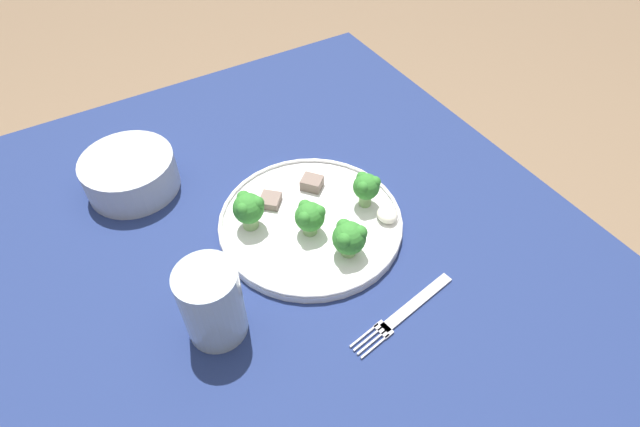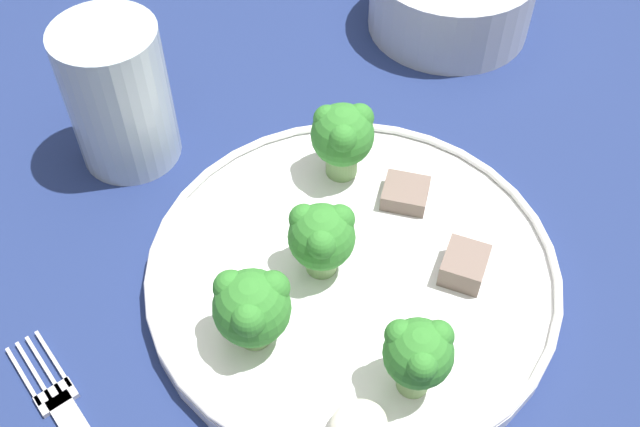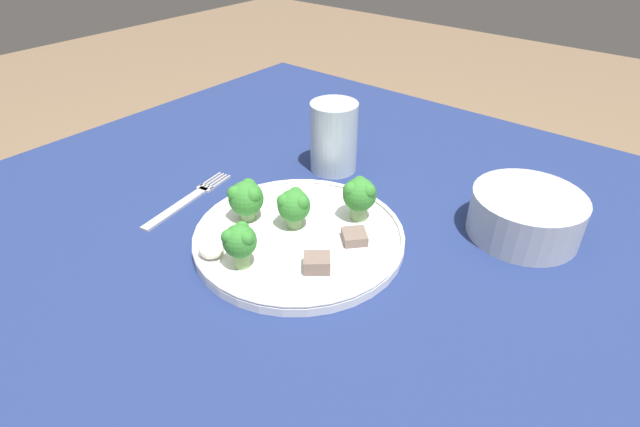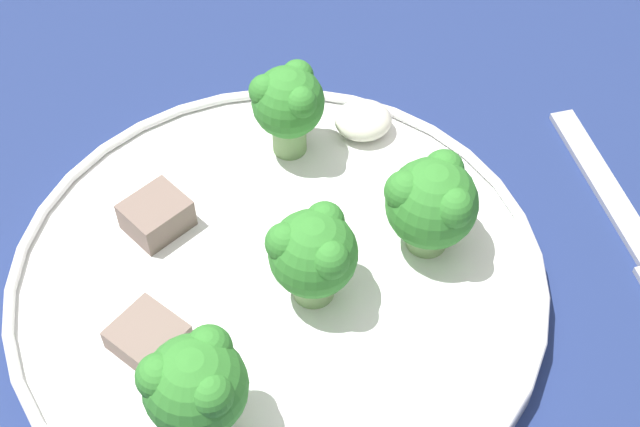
% 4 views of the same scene
% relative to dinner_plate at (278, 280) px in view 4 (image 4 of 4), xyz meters
% --- Properties ---
extents(dinner_plate, '(0.28, 0.28, 0.02)m').
position_rel_dinner_plate_xyz_m(dinner_plate, '(0.00, 0.00, 0.00)').
color(dinner_plate, white).
rests_on(dinner_plate, table).
extents(fork, '(0.05, 0.18, 0.00)m').
position_rel_dinner_plate_xyz_m(fork, '(-0.20, -0.03, -0.01)').
color(fork, '#B2B2B7').
rests_on(fork, table).
extents(broccoli_floret_near_rim_left, '(0.05, 0.04, 0.06)m').
position_rel_dinner_plate_xyz_m(broccoli_floret_near_rim_left, '(-0.02, 0.01, 0.04)').
color(broccoli_floret_near_rim_left, '#7FA866').
rests_on(broccoli_floret_near_rim_left, dinner_plate).
extents(broccoli_floret_center_left, '(0.05, 0.05, 0.06)m').
position_rel_dinner_plate_xyz_m(broccoli_floret_center_left, '(-0.08, -0.02, 0.04)').
color(broccoli_floret_center_left, '#7FA866').
rests_on(broccoli_floret_center_left, dinner_plate).
extents(broccoli_floret_back_left, '(0.04, 0.04, 0.06)m').
position_rel_dinner_plate_xyz_m(broccoli_floret_back_left, '(-0.01, -0.09, 0.04)').
color(broccoli_floret_back_left, '#7FA866').
rests_on(broccoli_floret_back_left, dinner_plate).
extents(broccoli_floret_front_left, '(0.05, 0.05, 0.06)m').
position_rel_dinner_plate_xyz_m(broccoli_floret_front_left, '(0.04, 0.08, 0.04)').
color(broccoli_floret_front_left, '#7FA866').
rests_on(broccoli_floret_front_left, dinner_plate).
extents(meat_slice_front_slice, '(0.04, 0.04, 0.02)m').
position_rel_dinner_plate_xyz_m(meat_slice_front_slice, '(0.06, -0.04, 0.01)').
color(meat_slice_front_slice, '#756056').
rests_on(meat_slice_front_slice, dinner_plate).
extents(meat_slice_middle_slice, '(0.04, 0.04, 0.01)m').
position_rel_dinner_plate_xyz_m(meat_slice_middle_slice, '(0.07, 0.04, 0.01)').
color(meat_slice_middle_slice, '#756056').
rests_on(meat_slice_middle_slice, dinner_plate).
extents(sauce_dollop, '(0.03, 0.03, 0.02)m').
position_rel_dinner_plate_xyz_m(sauce_dollop, '(-0.06, -0.10, 0.01)').
color(sauce_dollop, silver).
rests_on(sauce_dollop, dinner_plate).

